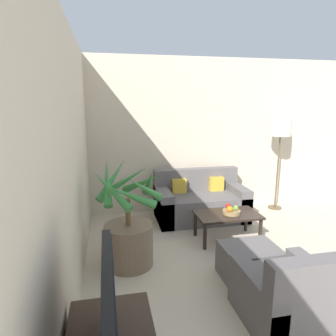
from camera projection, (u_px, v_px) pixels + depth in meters
name	position (u px, v px, depth m)	size (l,w,h in m)	color
wall_back	(253.00, 134.00, 5.59)	(7.61, 0.06, 2.70)	beige
wall_left	(58.00, 188.00, 2.06)	(0.06, 7.66, 2.70)	beige
television	(110.00, 322.00, 1.43)	(0.18, 0.86, 0.57)	black
potted_palm	(129.00, 232.00, 3.56)	(0.86, 0.87, 1.30)	brown
sofa_loveseat	(200.00, 202.00, 5.05)	(1.49, 0.78, 0.81)	#605B5B
floor_lamp	(281.00, 131.00, 5.29)	(0.35, 0.35, 1.68)	brown
coffee_table	(227.00, 217.00, 4.25)	(0.90, 0.53, 0.39)	black
fruit_bowl	(231.00, 212.00, 4.23)	(0.25, 0.25, 0.05)	#997A4C
apple_red	(228.00, 206.00, 4.28)	(0.08, 0.08, 0.08)	red
apple_green	(236.00, 208.00, 4.22)	(0.07, 0.07, 0.07)	olive
orange_fruit	(230.00, 209.00, 4.16)	(0.08, 0.08, 0.08)	orange
armchair	(289.00, 298.00, 2.62)	(0.77, 0.77, 0.77)	#605B5B
ottoman	(249.00, 262.00, 3.33)	(0.61, 0.49, 0.38)	#605B5B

